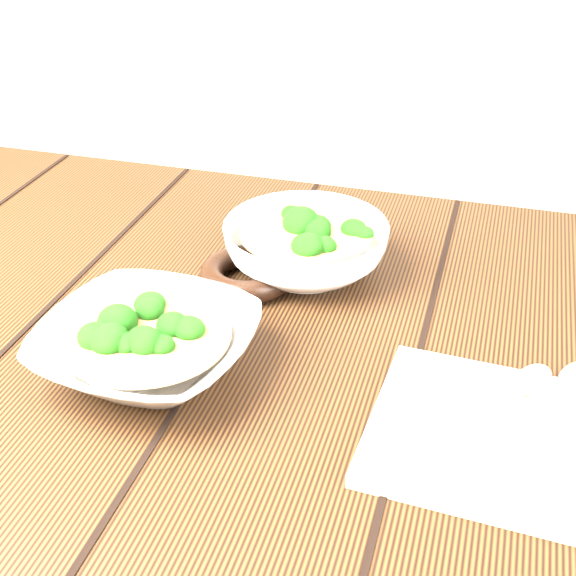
% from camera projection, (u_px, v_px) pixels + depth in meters
% --- Properties ---
extents(table, '(1.20, 0.80, 0.75)m').
position_uv_depth(table, '(243.00, 429.00, 0.88)').
color(table, '#36210F').
rests_on(table, ground).
extents(soup_bowl_front, '(0.22, 0.22, 0.06)m').
position_uv_depth(soup_bowl_front, '(147.00, 345.00, 0.76)').
color(soup_bowl_front, silver).
rests_on(soup_bowl_front, table).
extents(soup_bowl_back, '(0.24, 0.24, 0.07)m').
position_uv_depth(soup_bowl_back, '(306.00, 246.00, 0.92)').
color(soup_bowl_back, silver).
rests_on(soup_bowl_back, table).
extents(trivet, '(0.13, 0.13, 0.03)m').
position_uv_depth(trivet, '(247.00, 274.00, 0.91)').
color(trivet, black).
rests_on(trivet, table).
extents(napkin, '(0.24, 0.20, 0.01)m').
position_uv_depth(napkin, '(507.00, 439.00, 0.68)').
color(napkin, beige).
rests_on(napkin, table).
extents(spoon_left, '(0.09, 0.18, 0.01)m').
position_uv_depth(spoon_left, '(516.00, 400.00, 0.71)').
color(spoon_left, '#AAA596').
rests_on(spoon_left, napkin).
extents(spoon_right, '(0.09, 0.19, 0.01)m').
position_uv_depth(spoon_right, '(562.00, 397.00, 0.71)').
color(spoon_right, '#AAA596').
rests_on(spoon_right, napkin).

